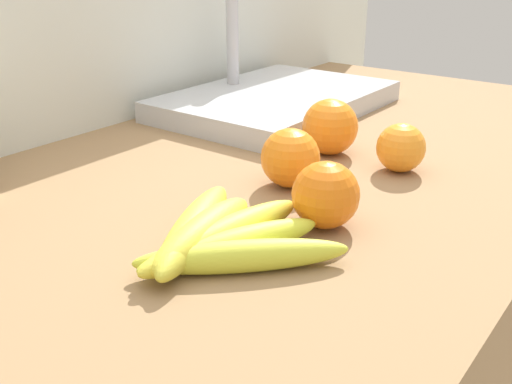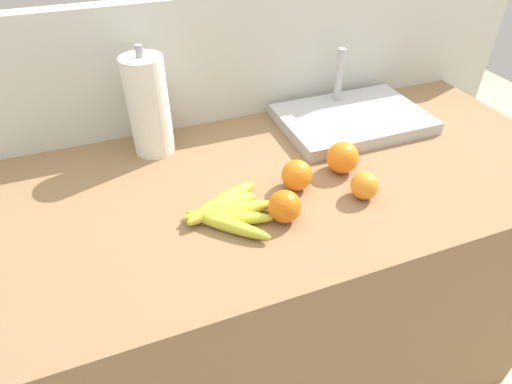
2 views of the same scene
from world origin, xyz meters
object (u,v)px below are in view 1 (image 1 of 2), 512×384
object	(u,v)px
orange_center	(290,158)
sink_basin	(276,100)
orange_back_left	(326,195)
orange_far_right	(401,148)
orange_front	(330,127)
banana_bunch	(217,238)

from	to	relation	value
orange_center	sink_basin	distance (m)	0.38
orange_back_left	sink_basin	distance (m)	0.50
orange_far_right	orange_front	xyz separation A→B (m)	(0.01, 0.12, 0.01)
banana_bunch	sink_basin	xyz separation A→B (m)	(0.50, 0.28, 0.00)
orange_center	sink_basin	world-z (taller)	sink_basin
orange_far_right	orange_back_left	size ratio (longest dim) A/B	0.89
orange_front	sink_basin	world-z (taller)	sink_basin
orange_back_left	sink_basin	size ratio (longest dim) A/B	0.17
orange_back_left	sink_basin	world-z (taller)	sink_basin
orange_back_left	orange_center	bearing A→B (deg)	52.09
orange_center	orange_back_left	xyz separation A→B (m)	(-0.08, -0.10, -0.00)
banana_bunch	orange_back_left	size ratio (longest dim) A/B	2.94
banana_bunch	orange_front	bearing A→B (deg)	11.43
orange_front	sink_basin	distance (m)	0.26
banana_bunch	orange_center	bearing A→B (deg)	12.54
banana_bunch	orange_far_right	distance (m)	0.34
orange_far_right	orange_back_left	distance (m)	0.21
orange_far_right	orange_center	size ratio (longest dim) A/B	0.88
orange_center	orange_far_right	bearing A→B (deg)	-33.59
orange_far_right	orange_front	world-z (taller)	orange_front
orange_center	sink_basin	size ratio (longest dim) A/B	0.18
banana_bunch	orange_front	xyz separation A→B (m)	(0.34, 0.07, 0.02)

